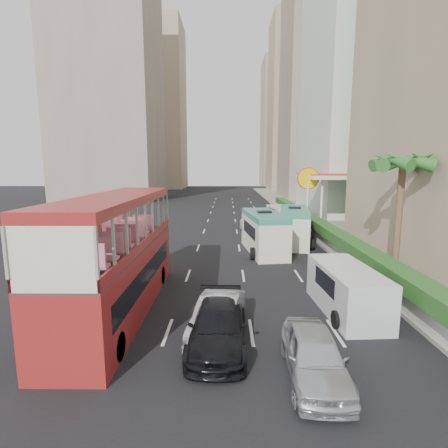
{
  "coord_description": "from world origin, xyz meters",
  "views": [
    {
      "loc": [
        -1.32,
        -14.46,
        6.24
      ],
      "look_at": [
        -1.5,
        4.0,
        3.2
      ],
      "focal_mm": 28.0,
      "sensor_mm": 36.0,
      "label": 1
    }
  ],
  "objects_px": {
    "minibus_far": "(294,226)",
    "panel_van_far": "(280,215)",
    "double_decker_bus": "(118,254)",
    "minibus_near": "(264,232)",
    "panel_van_near": "(347,290)",
    "car_silver_lane_b": "(313,378)",
    "van_asset": "(256,232)",
    "car_silver_lane_a": "(218,333)",
    "car_black": "(218,345)",
    "shell_station": "(333,200)",
    "palm_tree": "(398,221)"
  },
  "relations": [
    {
      "from": "car_silver_lane_a",
      "to": "panel_van_near",
      "type": "xyz_separation_m",
      "value": [
        5.5,
        2.02,
        0.99
      ]
    },
    {
      "from": "car_black",
      "to": "palm_tree",
      "type": "relative_size",
      "value": 0.76
    },
    {
      "from": "panel_van_near",
      "to": "panel_van_far",
      "type": "height_order",
      "value": "panel_van_near"
    },
    {
      "from": "car_black",
      "to": "panel_van_far",
      "type": "distance_m",
      "value": 27.57
    },
    {
      "from": "double_decker_bus",
      "to": "panel_van_far",
      "type": "height_order",
      "value": "double_decker_bus"
    },
    {
      "from": "car_silver_lane_a",
      "to": "minibus_far",
      "type": "xyz_separation_m",
      "value": [
        5.78,
        15.66,
        1.45
      ]
    },
    {
      "from": "van_asset",
      "to": "panel_van_near",
      "type": "relative_size",
      "value": 1.02
    },
    {
      "from": "double_decker_bus",
      "to": "car_silver_lane_a",
      "type": "xyz_separation_m",
      "value": [
        4.33,
        -2.06,
        -2.53
      ]
    },
    {
      "from": "panel_van_near",
      "to": "shell_station",
      "type": "bearing_deg",
      "value": 71.26
    },
    {
      "from": "panel_van_far",
      "to": "van_asset",
      "type": "bearing_deg",
      "value": -128.82
    },
    {
      "from": "double_decker_bus",
      "to": "shell_station",
      "type": "bearing_deg",
      "value": 55.18
    },
    {
      "from": "double_decker_bus",
      "to": "panel_van_far",
      "type": "xyz_separation_m",
      "value": [
        10.51,
        23.91,
        -1.59
      ]
    },
    {
      "from": "double_decker_bus",
      "to": "palm_tree",
      "type": "bearing_deg",
      "value": 16.16
    },
    {
      "from": "car_silver_lane_b",
      "to": "panel_van_far",
      "type": "bearing_deg",
      "value": 85.75
    },
    {
      "from": "car_black",
      "to": "van_asset",
      "type": "xyz_separation_m",
      "value": [
        3.14,
        21.65,
        0.0
      ]
    },
    {
      "from": "car_black",
      "to": "shell_station",
      "type": "height_order",
      "value": "shell_station"
    },
    {
      "from": "car_silver_lane_a",
      "to": "minibus_near",
      "type": "bearing_deg",
      "value": 87.76
    },
    {
      "from": "van_asset",
      "to": "palm_tree",
      "type": "distance_m",
      "value": 16.36
    },
    {
      "from": "van_asset",
      "to": "car_black",
      "type": "bearing_deg",
      "value": -109.73
    },
    {
      "from": "car_silver_lane_a",
      "to": "minibus_near",
      "type": "xyz_separation_m",
      "value": [
        3.04,
        12.82,
        1.46
      ]
    },
    {
      "from": "car_silver_lane_b",
      "to": "panel_van_far",
      "type": "height_order",
      "value": "panel_van_far"
    },
    {
      "from": "minibus_near",
      "to": "panel_van_near",
      "type": "distance_m",
      "value": 11.08
    },
    {
      "from": "panel_van_near",
      "to": "van_asset",
      "type": "bearing_deg",
      "value": 93.36
    },
    {
      "from": "panel_van_near",
      "to": "shell_station",
      "type": "relative_size",
      "value": 0.62
    },
    {
      "from": "panel_van_far",
      "to": "car_silver_lane_b",
      "type": "bearing_deg",
      "value": -105.1
    },
    {
      "from": "double_decker_bus",
      "to": "panel_van_far",
      "type": "distance_m",
      "value": 26.16
    },
    {
      "from": "car_black",
      "to": "minibus_near",
      "type": "xyz_separation_m",
      "value": [
        3.01,
        13.71,
        1.46
      ]
    },
    {
      "from": "double_decker_bus",
      "to": "minibus_far",
      "type": "bearing_deg",
      "value": 53.37
    },
    {
      "from": "shell_station",
      "to": "car_silver_lane_a",
      "type": "bearing_deg",
      "value": -114.98
    },
    {
      "from": "minibus_near",
      "to": "palm_tree",
      "type": "relative_size",
      "value": 1.03
    },
    {
      "from": "car_silver_lane_b",
      "to": "minibus_near",
      "type": "relative_size",
      "value": 0.64
    },
    {
      "from": "car_black",
      "to": "shell_station",
      "type": "distance_m",
      "value": 28.57
    },
    {
      "from": "car_silver_lane_a",
      "to": "shell_station",
      "type": "xyz_separation_m",
      "value": [
        11.67,
        25.06,
        2.75
      ]
    },
    {
      "from": "car_silver_lane_a",
      "to": "panel_van_far",
      "type": "distance_m",
      "value": 26.71
    },
    {
      "from": "shell_station",
      "to": "car_silver_lane_b",
      "type": "bearing_deg",
      "value": -107.39
    },
    {
      "from": "minibus_far",
      "to": "panel_van_far",
      "type": "distance_m",
      "value": 10.33
    },
    {
      "from": "minibus_near",
      "to": "panel_van_far",
      "type": "distance_m",
      "value": 13.53
    },
    {
      "from": "minibus_far",
      "to": "panel_van_far",
      "type": "relative_size",
      "value": 1.39
    },
    {
      "from": "car_silver_lane_a",
      "to": "minibus_far",
      "type": "height_order",
      "value": "minibus_far"
    },
    {
      "from": "car_black",
      "to": "minibus_far",
      "type": "xyz_separation_m",
      "value": [
        5.76,
        16.55,
        1.45
      ]
    },
    {
      "from": "minibus_near",
      "to": "shell_station",
      "type": "distance_m",
      "value": 15.03
    },
    {
      "from": "palm_tree",
      "to": "car_silver_lane_b",
      "type": "bearing_deg",
      "value": -126.32
    },
    {
      "from": "minibus_far",
      "to": "minibus_near",
      "type": "bearing_deg",
      "value": -124.49
    },
    {
      "from": "panel_van_near",
      "to": "car_silver_lane_b",
      "type": "bearing_deg",
      "value": -121.58
    },
    {
      "from": "van_asset",
      "to": "minibus_near",
      "type": "bearing_deg",
      "value": -102.4
    },
    {
      "from": "car_black",
      "to": "panel_van_near",
      "type": "distance_m",
      "value": 6.28
    },
    {
      "from": "car_black",
      "to": "van_asset",
      "type": "height_order",
      "value": "car_black"
    },
    {
      "from": "double_decker_bus",
      "to": "minibus_far",
      "type": "relative_size",
      "value": 1.68
    },
    {
      "from": "double_decker_bus",
      "to": "minibus_far",
      "type": "height_order",
      "value": "double_decker_bus"
    },
    {
      "from": "panel_van_near",
      "to": "car_black",
      "type": "bearing_deg",
      "value": -155.75
    }
  ]
}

